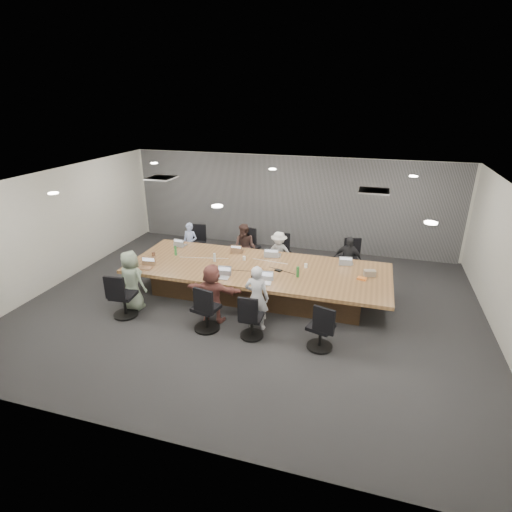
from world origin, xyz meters
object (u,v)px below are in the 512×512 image
(chair_3, at_px, (348,262))
(conference_table, at_px, (257,280))
(laptop_3, at_px, (346,263))
(person_5, at_px, (212,293))
(person_0, at_px, (190,244))
(laptop_4, at_px, (145,268))
(laptop_5, at_px, (222,278))
(person_1, at_px, (245,248))
(snack_packet, at_px, (362,279))
(laptop_0, at_px, (181,245))
(mug_brown, at_px, (153,254))
(chair_6, at_px, (252,320))
(chair_2, at_px, (282,256))
(laptop_6, at_px, (264,283))
(person_4, at_px, (132,280))
(person_2, at_px, (279,253))
(bottle_green_left, at_px, (175,251))
(chair_7, at_px, (321,330))
(chair_5, at_px, (206,312))
(laptop_1, at_px, (238,251))
(stapler, at_px, (255,276))
(laptop_2, at_px, (274,255))
(bottle_clear, at_px, (215,257))
(chair_4, at_px, (124,299))
(chair_0, at_px, (196,246))
(chair_1, at_px, (249,251))
(person_6, at_px, (257,298))
(person_3, at_px, (348,260))
(canvas_bag, at_px, (370,273))

(chair_3, bearing_deg, conference_table, 25.95)
(laptop_3, relative_size, person_5, 0.24)
(conference_table, xyz_separation_m, person_0, (-2.34, 1.35, 0.19))
(laptop_4, relative_size, laptop_5, 1.09)
(person_1, xyz_separation_m, snack_packet, (3.09, -1.36, 0.12))
(laptop_0, xyz_separation_m, mug_brown, (-0.31, -0.87, 0.04))
(chair_6, bearing_deg, chair_2, 91.96)
(laptop_4, height_order, laptop_6, same)
(laptop_3, xyz_separation_m, person_4, (-4.42, -2.15, -0.07))
(person_2, xyz_separation_m, laptop_3, (1.77, -0.55, 0.16))
(chair_6, xyz_separation_m, person_4, (-2.84, 0.35, 0.31))
(bottle_green_left, bearing_deg, person_0, 99.11)
(chair_7, bearing_deg, person_1, 145.98)
(chair_5, bearing_deg, chair_2, 90.34)
(laptop_1, xyz_separation_m, stapler, (0.84, -1.37, 0.02))
(person_0, xyz_separation_m, person_4, (-0.12, -2.70, 0.09))
(person_1, distance_m, laptop_2, 1.08)
(bottle_clear, height_order, stapler, bottle_clear)
(laptop_6, bearing_deg, chair_7, -40.85)
(chair_7, relative_size, laptop_4, 2.31)
(conference_table, distance_m, chair_4, 2.99)
(chair_0, height_order, person_1, person_1)
(chair_1, relative_size, chair_3, 1.08)
(laptop_3, bearing_deg, person_1, -17.92)
(chair_6, bearing_deg, bottle_green_left, 142.80)
(laptop_0, bearing_deg, person_0, -83.74)
(chair_4, distance_m, laptop_6, 3.00)
(laptop_5, bearing_deg, chair_5, -94.14)
(chair_1, height_order, person_4, person_4)
(chair_2, distance_m, laptop_2, 0.98)
(laptop_1, xyz_separation_m, snack_packet, (3.09, -0.81, 0.01))
(laptop_1, distance_m, person_6, 2.43)
(laptop_1, bearing_deg, chair_1, -91.36)
(chair_3, bearing_deg, person_3, 75.05)
(conference_table, relative_size, canvas_bag, 24.35)
(laptop_2, bearing_deg, chair_1, -51.30)
(laptop_6, bearing_deg, person_1, 110.71)
(person_2, height_order, laptop_5, person_2)
(snack_packet, bearing_deg, laptop_5, -164.87)
(conference_table, distance_m, bottle_green_left, 2.20)
(chair_5, bearing_deg, bottle_green_left, 143.67)
(laptop_0, distance_m, laptop_3, 4.30)
(chair_1, xyz_separation_m, canvas_bag, (3.24, -1.48, 0.38))
(conference_table, bearing_deg, person_2, 81.96)
(chair_6, bearing_deg, person_6, 88.66)
(chair_3, bearing_deg, person_2, -3.78)
(person_1, height_order, snack_packet, person_1)
(chair_3, xyz_separation_m, person_4, (-4.42, -3.05, 0.28))
(chair_1, bearing_deg, stapler, 126.99)
(chair_3, xyz_separation_m, person_5, (-2.53, -3.05, 0.24))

